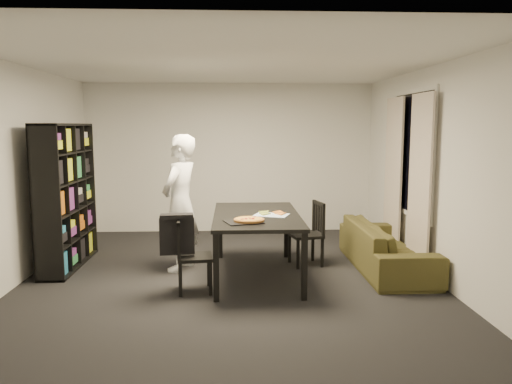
{
  "coord_description": "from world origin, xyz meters",
  "views": [
    {
      "loc": [
        0.05,
        -6.04,
        1.87
      ],
      "look_at": [
        0.34,
        0.11,
        1.05
      ],
      "focal_mm": 35.0,
      "sensor_mm": 36.0,
      "label": 1
    }
  ],
  "objects_px": {
    "baking_tray": "(244,222)",
    "pepperoni_pizza": "(249,220)",
    "chair_right": "(312,229)",
    "person": "(180,203)",
    "bookshelf": "(66,196)",
    "sofa": "(386,246)",
    "dining_table": "(256,220)",
    "chair_left": "(187,251)"
  },
  "relations": [
    {
      "from": "baking_tray",
      "to": "pepperoni_pizza",
      "type": "height_order",
      "value": "pepperoni_pizza"
    },
    {
      "from": "chair_right",
      "to": "pepperoni_pizza",
      "type": "xyz_separation_m",
      "value": [
        -0.88,
        -1.0,
        0.32
      ]
    },
    {
      "from": "chair_right",
      "to": "person",
      "type": "distance_m",
      "value": 1.79
    },
    {
      "from": "chair_right",
      "to": "bookshelf",
      "type": "bearing_deg",
      "value": -103.82
    },
    {
      "from": "chair_right",
      "to": "sofa",
      "type": "height_order",
      "value": "chair_right"
    },
    {
      "from": "chair_right",
      "to": "pepperoni_pizza",
      "type": "bearing_deg",
      "value": -53.61
    },
    {
      "from": "bookshelf",
      "to": "chair_right",
      "type": "distance_m",
      "value": 3.3
    },
    {
      "from": "bookshelf",
      "to": "baking_tray",
      "type": "xyz_separation_m",
      "value": [
        2.32,
        -1.11,
        -0.16
      ]
    },
    {
      "from": "sofa",
      "to": "person",
      "type": "bearing_deg",
      "value": 87.78
    },
    {
      "from": "bookshelf",
      "to": "pepperoni_pizza",
      "type": "relative_size",
      "value": 5.43
    },
    {
      "from": "chair_right",
      "to": "person",
      "type": "xyz_separation_m",
      "value": [
        -1.74,
        -0.15,
        0.39
      ]
    },
    {
      "from": "dining_table",
      "to": "chair_left",
      "type": "height_order",
      "value": "chair_left"
    },
    {
      "from": "chair_right",
      "to": "dining_table",
      "type": "bearing_deg",
      "value": -69.53
    },
    {
      "from": "pepperoni_pizza",
      "to": "sofa",
      "type": "xyz_separation_m",
      "value": [
        1.83,
        0.74,
        -0.51
      ]
    },
    {
      "from": "chair_left",
      "to": "bookshelf",
      "type": "bearing_deg",
      "value": 49.95
    },
    {
      "from": "pepperoni_pizza",
      "to": "chair_right",
      "type": "bearing_deg",
      "value": 48.63
    },
    {
      "from": "person",
      "to": "chair_right",
      "type": "bearing_deg",
      "value": 118.31
    },
    {
      "from": "dining_table",
      "to": "baking_tray",
      "type": "xyz_separation_m",
      "value": [
        -0.17,
        -0.52,
        0.08
      ]
    },
    {
      "from": "dining_table",
      "to": "sofa",
      "type": "xyz_separation_m",
      "value": [
        1.72,
        0.24,
        -0.42
      ]
    },
    {
      "from": "person",
      "to": "baking_tray",
      "type": "bearing_deg",
      "value": 66.13
    },
    {
      "from": "baking_tray",
      "to": "pepperoni_pizza",
      "type": "relative_size",
      "value": 1.14
    },
    {
      "from": "bookshelf",
      "to": "pepperoni_pizza",
      "type": "distance_m",
      "value": 2.63
    },
    {
      "from": "chair_right",
      "to": "pepperoni_pizza",
      "type": "distance_m",
      "value": 1.37
    },
    {
      "from": "chair_left",
      "to": "chair_right",
      "type": "bearing_deg",
      "value": -62.48
    },
    {
      "from": "bookshelf",
      "to": "pepperoni_pizza",
      "type": "bearing_deg",
      "value": -24.51
    },
    {
      "from": "dining_table",
      "to": "bookshelf",
      "type": "bearing_deg",
      "value": 166.8
    },
    {
      "from": "person",
      "to": "pepperoni_pizza",
      "type": "height_order",
      "value": "person"
    },
    {
      "from": "dining_table",
      "to": "pepperoni_pizza",
      "type": "relative_size",
      "value": 5.4
    },
    {
      "from": "person",
      "to": "pepperoni_pizza",
      "type": "xyz_separation_m",
      "value": [
        0.86,
        -0.85,
        -0.07
      ]
    },
    {
      "from": "dining_table",
      "to": "sofa",
      "type": "distance_m",
      "value": 1.78
    },
    {
      "from": "dining_table",
      "to": "chair_left",
      "type": "distance_m",
      "value": 1.01
    },
    {
      "from": "chair_left",
      "to": "sofa",
      "type": "height_order",
      "value": "chair_left"
    },
    {
      "from": "dining_table",
      "to": "baking_tray",
      "type": "bearing_deg",
      "value": -108.02
    },
    {
      "from": "dining_table",
      "to": "person",
      "type": "bearing_deg",
      "value": 160.52
    },
    {
      "from": "dining_table",
      "to": "sofa",
      "type": "bearing_deg",
      "value": 7.9
    },
    {
      "from": "person",
      "to": "baking_tray",
      "type": "distance_m",
      "value": 1.18
    },
    {
      "from": "pepperoni_pizza",
      "to": "sofa",
      "type": "distance_m",
      "value": 2.04
    },
    {
      "from": "dining_table",
      "to": "baking_tray",
      "type": "distance_m",
      "value": 0.55
    },
    {
      "from": "sofa",
      "to": "baking_tray",
      "type": "bearing_deg",
      "value": 111.9
    },
    {
      "from": "bookshelf",
      "to": "sofa",
      "type": "distance_m",
      "value": 4.28
    },
    {
      "from": "dining_table",
      "to": "baking_tray",
      "type": "relative_size",
      "value": 4.72
    },
    {
      "from": "chair_left",
      "to": "chair_right",
      "type": "xyz_separation_m",
      "value": [
        1.57,
        1.05,
        0.01
      ]
    }
  ]
}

